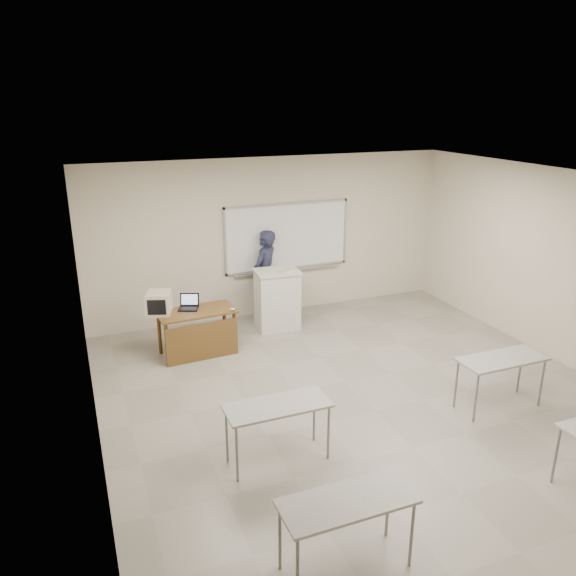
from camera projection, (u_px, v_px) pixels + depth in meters
name	position (u px, v px, depth m)	size (l,w,h in m)	color
floor	(375.00, 412.00, 7.56)	(7.00, 8.00, 0.01)	gray
whiteboard	(287.00, 237.00, 10.67)	(2.48, 0.10, 1.31)	white
student_desks	(441.00, 419.00, 6.16)	(4.40, 2.20, 0.73)	#A8A7A2
instructor_desk	(198.00, 327.00, 9.02)	(1.24, 0.62, 0.75)	brown
podium	(277.00, 299.00, 10.12)	(0.78, 0.57, 1.10)	white
crt_monitor	(159.00, 303.00, 8.90)	(0.38, 0.43, 0.36)	beige
laptop	(188.00, 305.00, 9.12)	(0.31, 0.29, 0.23)	black
mouse	(232.00, 309.00, 9.05)	(0.10, 0.07, 0.04)	#A4A8AB
keyboard	(287.00, 271.00, 9.89)	(0.40, 0.13, 0.02)	beige
presenter	(265.00, 274.00, 10.60)	(0.62, 0.41, 1.69)	black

